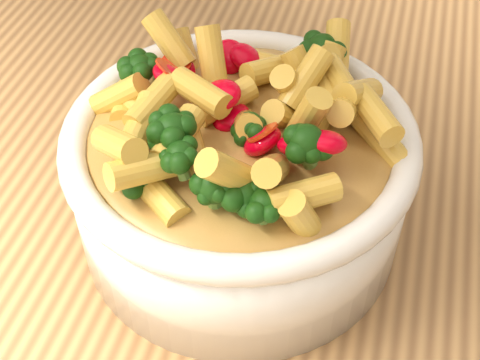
# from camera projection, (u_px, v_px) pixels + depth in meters

# --- Properties ---
(table) EXTENTS (1.20, 0.80, 0.90)m
(table) POSITION_uv_depth(u_px,v_px,m) (194.00, 254.00, 0.60)
(table) COLOR tan
(table) RESTS_ON ground
(serving_bowl) EXTENTS (0.23, 0.23, 0.10)m
(serving_bowl) POSITION_uv_depth(u_px,v_px,m) (240.00, 179.00, 0.45)
(serving_bowl) COLOR white
(serving_bowl) RESTS_ON table
(pasta_salad) EXTENTS (0.18, 0.18, 0.04)m
(pasta_salad) POSITION_uv_depth(u_px,v_px,m) (240.00, 109.00, 0.41)
(pasta_salad) COLOR gold
(pasta_salad) RESTS_ON serving_bowl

